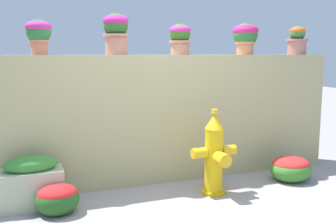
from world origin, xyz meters
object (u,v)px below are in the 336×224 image
at_px(potted_plant_5, 297,40).
at_px(planter_box, 32,183).
at_px(potted_plant_1, 39,33).
at_px(potted_plant_3, 180,37).
at_px(potted_plant_4, 245,36).
at_px(flower_bush_left, 57,198).
at_px(flower_bush_right, 291,168).
at_px(fire_hydrant, 215,155).
at_px(potted_plant_2, 116,30).

xyz_separation_m(potted_plant_5, planter_box, (-3.57, -0.42, -1.50)).
xyz_separation_m(potted_plant_1, potted_plant_3, (1.64, -0.04, -0.02)).
bearing_deg(planter_box, potted_plant_3, 12.54).
relative_size(potted_plant_4, flower_bush_left, 0.95).
distance_m(potted_plant_3, planter_box, 2.39).
bearing_deg(flower_bush_left, flower_bush_right, 0.30).
height_order(potted_plant_1, potted_plant_4, potted_plant_4).
relative_size(potted_plant_4, fire_hydrant, 0.42).
bearing_deg(potted_plant_3, fire_hydrant, -78.64).
distance_m(potted_plant_1, fire_hydrant, 2.35).
bearing_deg(potted_plant_2, potted_plant_3, 0.42).
xyz_separation_m(flower_bush_right, planter_box, (-3.05, 0.23, 0.10)).
distance_m(potted_plant_1, planter_box, 1.60).
bearing_deg(fire_hydrant, potted_plant_5, 23.60).
relative_size(potted_plant_2, flower_bush_right, 0.90).
distance_m(potted_plant_5, flower_bush_left, 3.76).
xyz_separation_m(potted_plant_3, planter_box, (-1.80, -0.40, -1.51)).
relative_size(potted_plant_5, flower_bush_left, 0.91).
relative_size(potted_plant_4, planter_box, 0.65).
bearing_deg(potted_plant_5, potted_plant_4, -178.11).
xyz_separation_m(potted_plant_4, fire_hydrant, (-0.78, -0.68, -1.36)).
distance_m(potted_plant_4, flower_bush_left, 3.05).
distance_m(potted_plant_1, potted_plant_4, 2.56).
bearing_deg(potted_plant_1, planter_box, -109.93).
xyz_separation_m(potted_plant_4, flower_bush_right, (0.33, -0.62, -1.64)).
distance_m(potted_plant_1, flower_bush_left, 1.78).
bearing_deg(planter_box, potted_plant_4, 8.16).
bearing_deg(potted_plant_4, fire_hydrant, -138.66).
distance_m(potted_plant_3, flower_bush_right, 2.13).
xyz_separation_m(potted_plant_2, fire_hydrant, (0.94, -0.69, -1.39)).
bearing_deg(potted_plant_3, potted_plant_2, -179.58).
relative_size(potted_plant_1, potted_plant_4, 0.94).
bearing_deg(potted_plant_4, potted_plant_1, 178.82).
relative_size(potted_plant_1, flower_bush_right, 0.73).
bearing_deg(flower_bush_left, planter_box, 133.67).
distance_m(potted_plant_2, fire_hydrant, 1.81).
xyz_separation_m(potted_plant_2, planter_box, (-1.00, -0.40, -1.57)).
relative_size(potted_plant_3, planter_box, 0.60).
bearing_deg(flower_bush_left, potted_plant_3, 22.29).
relative_size(potted_plant_5, flower_bush_right, 0.75).
height_order(potted_plant_2, potted_plant_4, potted_plant_2).
relative_size(flower_bush_right, planter_box, 0.83).
distance_m(potted_plant_3, flower_bush_left, 2.34).
distance_m(potted_plant_2, flower_bush_left, 1.95).
bearing_deg(potted_plant_2, flower_bush_left, -140.36).
bearing_deg(potted_plant_1, potted_plant_5, -0.42).
distance_m(flower_bush_left, flower_bush_right, 2.81).
relative_size(potted_plant_5, planter_box, 0.62).
bearing_deg(potted_plant_5, potted_plant_1, 179.58).
height_order(potted_plant_4, flower_bush_left, potted_plant_4).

